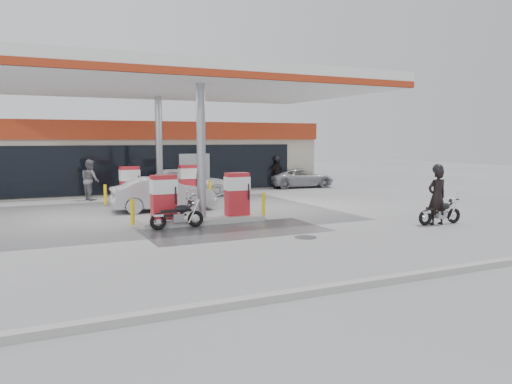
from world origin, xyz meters
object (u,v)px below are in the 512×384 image
attendant (90,180)px  biker_main (437,196)px  main_motorcycle (441,213)px  parked_motorcycle (178,216)px  pump_island_near (202,203)px  hatchback_silver (163,194)px  biker_walking (277,173)px  sedan_white (185,182)px  parked_car_right (300,178)px  pump_island_far (160,188)px

attendant → biker_main: bearing=-158.5°
main_motorcycle → parked_motorcycle: parked_motorcycle is taller
pump_island_near → attendant: (-2.81, 8.69, 0.30)m
biker_main → hatchback_silver: bearing=-39.3°
biker_main → biker_walking: (0.82, 13.79, -0.07)m
sedan_white → parked_car_right: bearing=-74.5°
sedan_white → attendant: attendant is taller
pump_island_near → sedan_white: size_ratio=1.11×
biker_main → attendant: (-10.20, 12.68, -0.00)m
pump_island_far → biker_main: (7.39, -9.99, 0.30)m
pump_island_near → sedan_white: (1.89, 8.20, 0.08)m
parked_motorcycle → biker_walking: 14.13m
attendant → parked_car_right: size_ratio=0.48×
main_motorcycle → sedan_white: bearing=119.0°
biker_main → parked_motorcycle: (-8.52, 3.19, -0.58)m
main_motorcycle → biker_main: size_ratio=0.90×
main_motorcycle → biker_walking: 13.82m
pump_island_near → pump_island_far: 6.00m
pump_island_near → parked_motorcycle: (-1.13, -0.80, -0.28)m
pump_island_near → attendant: attendant is taller
pump_island_far → attendant: attendant is taller
pump_island_far → main_motorcycle: bearing=-52.8°
pump_island_far → parked_car_right: 10.77m
pump_island_near → hatchback_silver: bearing=97.6°
parked_motorcycle → sedan_white: size_ratio=0.41×
pump_island_far → sedan_white: pump_island_far is taller
parked_motorcycle → parked_car_right: bearing=43.8°
pump_island_near → main_motorcycle: pump_island_near is taller
pump_island_near → main_motorcycle: 8.57m
pump_island_far → sedan_white: (1.89, 2.20, 0.08)m
main_motorcycle → hatchback_silver: size_ratio=0.42×
main_motorcycle → sedan_white: 13.46m
pump_island_near → parked_car_right: (10.00, 10.00, -0.12)m
main_motorcycle → attendant: size_ratio=0.90×
pump_island_near → biker_walking: biker_walking is taller
hatchback_silver → parked_car_right: size_ratio=1.02×
main_motorcycle → biker_main: (-0.19, 0.01, 0.60)m
main_motorcycle → sedan_white: size_ratio=0.39×
pump_island_near → pump_island_far: (0.00, 6.00, 0.00)m
pump_island_far → parked_motorcycle: 6.90m
biker_walking → sedan_white: bearing=175.4°
sedan_white → attendant: size_ratio=2.29×
parked_motorcycle → hatchback_silver: 4.45m
main_motorcycle → attendant: bearing=133.4°
biker_main → sedan_white: biker_main is taller
pump_island_far → biker_main: biker_main is taller
pump_island_near → attendant: size_ratio=2.54×
sedan_white → attendant: 4.74m
pump_island_far → hatchback_silver: (-0.48, -2.40, 0.00)m
pump_island_near → sedan_white: bearing=77.0°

